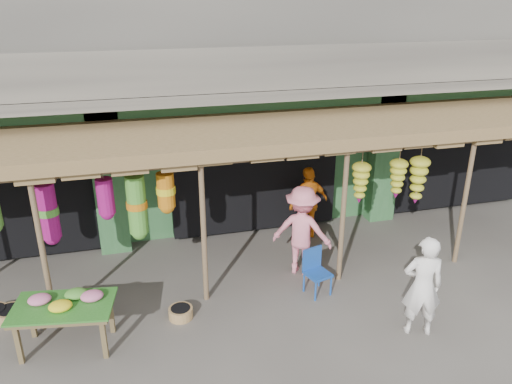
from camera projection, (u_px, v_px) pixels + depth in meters
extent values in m
plane|color=#514C47|center=(284.00, 281.00, 9.28)|extent=(80.00, 80.00, 0.00)
cube|color=#2D6033|center=(226.00, 132.00, 13.33)|extent=(16.00, 5.70, 3.00)
cube|color=gray|center=(261.00, 92.00, 9.55)|extent=(16.00, 0.90, 0.22)
cube|color=gray|center=(267.00, 69.00, 9.01)|extent=(16.00, 0.10, 0.80)
cube|color=#2D6033|center=(256.00, 106.00, 10.04)|extent=(16.00, 0.35, 0.35)
cube|color=black|center=(10.00, 182.00, 10.26)|extent=(3.60, 2.00, 2.50)
cube|color=black|center=(245.00, 162.00, 11.46)|extent=(3.60, 2.00, 2.50)
cube|color=black|center=(436.00, 146.00, 12.66)|extent=(3.60, 2.00, 2.50)
cube|color=#2D6033|center=(109.00, 182.00, 9.83)|extent=(0.60, 0.35, 3.00)
cube|color=#2D6033|center=(384.00, 158.00, 11.27)|extent=(0.60, 0.35, 3.00)
cylinder|color=brown|center=(43.00, 251.00, 7.66)|extent=(0.09, 0.09, 2.60)
cylinder|color=brown|center=(204.00, 232.00, 8.26)|extent=(0.09, 0.09, 2.60)
cylinder|color=brown|center=(343.00, 216.00, 8.86)|extent=(0.09, 0.09, 2.60)
cylinder|color=brown|center=(465.00, 201.00, 9.45)|extent=(0.09, 0.09, 2.60)
cylinder|color=brown|center=(277.00, 157.00, 8.10)|extent=(12.90, 0.08, 0.08)
cylinder|color=brown|center=(103.00, 173.00, 7.86)|extent=(5.50, 0.06, 0.06)
cube|color=brown|center=(272.00, 129.00, 9.08)|extent=(14.00, 2.70, 0.22)
cube|color=brown|center=(19.00, 345.00, 7.13)|extent=(0.08, 0.08, 0.64)
cube|color=brown|center=(104.00, 339.00, 7.23)|extent=(0.08, 0.08, 0.64)
cube|color=brown|center=(32.00, 319.00, 7.68)|extent=(0.08, 0.08, 0.64)
cube|color=brown|center=(111.00, 315.00, 7.79)|extent=(0.08, 0.08, 0.64)
cube|color=brown|center=(63.00, 309.00, 7.32)|extent=(1.51, 1.02, 0.06)
cube|color=#26661E|center=(63.00, 306.00, 7.30)|extent=(1.57, 1.07, 0.03)
ellipsoid|color=pink|center=(40.00, 299.00, 7.34)|extent=(0.34, 0.28, 0.14)
ellipsoid|color=yellow|center=(60.00, 306.00, 7.18)|extent=(0.34, 0.28, 0.14)
ellipsoid|color=pink|center=(92.00, 296.00, 7.42)|extent=(0.34, 0.28, 0.14)
ellipsoid|color=#52A537|center=(76.00, 294.00, 7.47)|extent=(0.34, 0.28, 0.14)
cylinder|color=#1847A1|center=(315.00, 291.00, 8.62)|extent=(0.03, 0.03, 0.38)
cylinder|color=#1847A1|center=(331.00, 286.00, 8.78)|extent=(0.03, 0.03, 0.38)
cylinder|color=#1847A1|center=(304.00, 282.00, 8.89)|extent=(0.03, 0.03, 0.38)
cylinder|color=#1847A1|center=(319.00, 277.00, 9.05)|extent=(0.03, 0.03, 0.38)
cube|color=#1847A1|center=(318.00, 274.00, 8.75)|extent=(0.49, 0.49, 0.05)
cube|color=#1847A1|center=(312.00, 258.00, 8.82)|extent=(0.39, 0.15, 0.42)
cylinder|color=olive|center=(11.00, 314.00, 8.18)|extent=(0.61, 0.61, 0.18)
cylinder|color=#885D3F|center=(181.00, 313.00, 8.21)|extent=(0.50, 0.50, 0.18)
imported|color=white|center=(422.00, 286.00, 7.60)|extent=(0.70, 0.56, 1.67)
imported|color=orange|center=(308.00, 203.00, 10.62)|extent=(1.02, 0.62, 1.62)
imported|color=pink|center=(302.00, 231.00, 9.27)|extent=(1.30, 1.14, 1.74)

